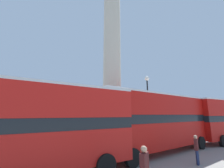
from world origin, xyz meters
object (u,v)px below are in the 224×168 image
Objects in this scene: monument_column at (112,60)px; street_lamp at (148,100)px; bus_b at (157,120)px; pedestrian_by_plinth at (197,148)px; bus_a at (14,126)px.

monument_column is 5.94m from street_lamp.
monument_column reaches higher than bus_b.
monument_column is 11.58m from pedestrian_by_plinth.
bus_b is at bearing 2.66° from bus_a.
bus_b is 4.35m from street_lamp.
bus_a is 12.40m from street_lamp.
pedestrian_by_plinth is (0.41, -8.41, -7.96)m from monument_column.
monument_column is 2.17× the size of bus_a.
street_lamp is 4.31× the size of pedestrian_by_plinth.
pedestrian_by_plinth is at bearing -15.92° from bus_a.
street_lamp reaches higher than bus_b.
bus_a is (-8.65, -5.72, -6.51)m from monument_column.
bus_b is (9.39, 0.33, 0.07)m from bus_a.
bus_b reaches higher than bus_a.
street_lamp is 7.54m from pedestrian_by_plinth.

